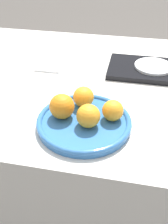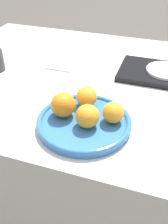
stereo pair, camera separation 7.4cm
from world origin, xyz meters
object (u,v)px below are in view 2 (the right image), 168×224
orange_2 (63,105)px  side_plate (166,71)px  fruit_platter (84,122)px  napkin (65,62)px  orange_3 (113,113)px  orange_1 (87,97)px  orange_0 (87,116)px  serving_tray (165,74)px

orange_2 → side_plate: size_ratio=0.49×
fruit_platter → side_plate: size_ratio=1.86×
side_plate → napkin: (-0.41, -0.02, -0.02)m
fruit_platter → orange_3: 0.09m
orange_1 → orange_0: bearing=-70.6°
orange_2 → napkin: orange_2 is taller
orange_1 → orange_3: bearing=-27.9°
orange_2 → serving_tray: size_ratio=0.21×
fruit_platter → orange_1: bearing=102.7°
orange_3 → fruit_platter: bearing=-162.7°
orange_3 → serving_tray: orange_3 is taller
orange_0 → napkin: (-0.23, 0.39, -0.05)m
orange_0 → orange_1: 0.10m
serving_tray → fruit_platter: bearing=-117.4°
orange_0 → napkin: 0.45m
orange_0 → side_plate: (0.18, 0.40, -0.03)m
orange_1 → side_plate: orange_1 is taller
orange_3 → serving_tray: (0.12, 0.36, -0.04)m
serving_tray → napkin: serving_tray is taller
orange_0 → orange_1: size_ratio=1.04×
orange_1 → serving_tray: size_ratio=0.18×
fruit_platter → orange_2: (-0.07, 0.01, 0.04)m
fruit_platter → orange_2: size_ratio=3.77×
side_plate → orange_0: bearing=-114.5°
orange_0 → side_plate: 0.45m
orange_2 → serving_tray: 0.47m
orange_0 → serving_tray: size_ratio=0.19×
serving_tray → orange_0: bearing=-114.5°
orange_2 → napkin: bearing=111.7°
serving_tray → side_plate: (0.00, 0.00, 0.02)m
orange_2 → orange_3: size_ratio=1.19×
orange_1 → napkin: bearing=123.3°
fruit_platter → side_plate: 0.44m
orange_0 → side_plate: orange_0 is taller
orange_2 → napkin: size_ratio=0.49×
fruit_platter → orange_1: orange_1 is taller
orange_3 → side_plate: (0.12, 0.36, -0.02)m
orange_3 → napkin: orange_3 is taller
orange_0 → orange_3: size_ratio=1.09×
orange_3 → side_plate: bearing=71.4°
orange_1 → orange_2: bearing=-125.9°
orange_2 → orange_3: (0.15, 0.02, -0.01)m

